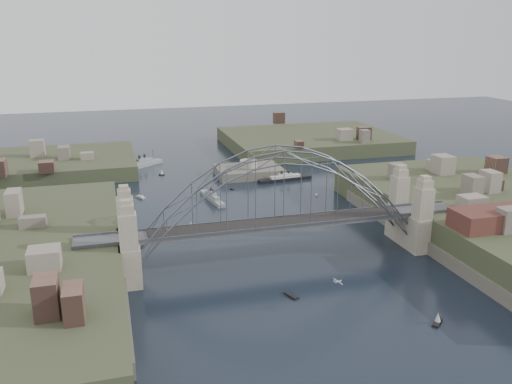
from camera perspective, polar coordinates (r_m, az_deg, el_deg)
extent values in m
plane|color=black|center=(116.93, 2.41, -7.15)|extent=(500.00, 500.00, 0.00)
cube|color=#525154|center=(113.94, 2.46, -3.47)|extent=(84.00, 6.00, 0.70)
cube|color=#52565F|center=(111.08, 2.95, -3.71)|extent=(84.00, 0.25, 0.50)
cube|color=#52565F|center=(116.43, 2.01, -2.73)|extent=(84.00, 0.25, 0.50)
cube|color=black|center=(113.75, 2.47, -3.21)|extent=(55.20, 5.20, 0.35)
cube|color=gray|center=(103.89, -13.46, -5.48)|extent=(3.40, 3.40, 17.70)
cube|color=gray|center=(113.24, -13.71, -3.62)|extent=(3.40, 3.40, 17.70)
cube|color=gray|center=(122.64, 17.36, -2.34)|extent=(3.40, 3.40, 17.70)
cube|color=gray|center=(130.66, 15.02, -0.98)|extent=(3.40, 3.40, 17.70)
cube|color=gray|center=(110.36, -13.42, -6.86)|extent=(4.08, 13.80, 8.00)
cube|color=gray|center=(128.17, 15.98, -3.70)|extent=(4.08, 13.80, 8.00)
cube|color=#5A5548|center=(111.56, -15.39, -8.44)|extent=(6.00, 70.00, 4.00)
cube|color=#3A4126|center=(144.09, 24.96, -3.23)|extent=(50.00, 90.00, 12.00)
cube|color=#5A5548|center=(131.28, 17.37, -4.73)|extent=(6.00, 70.00, 4.00)
cube|color=#3A4126|center=(203.11, -21.33, 2.23)|extent=(60.00, 45.00, 9.00)
cube|color=#3A4126|center=(232.18, 5.74, 5.06)|extent=(70.00, 55.00, 9.50)
cube|color=#5A5548|center=(183.81, -0.80, 1.64)|extent=(22.00, 16.00, 7.00)
cylinder|color=gray|center=(182.64, -0.81, 3.06)|extent=(6.00, 6.00, 2.40)
cube|color=#592D26|center=(122.82, 24.58, -2.53)|extent=(20.00, 8.00, 4.00)
cube|color=gray|center=(156.88, -4.71, -0.75)|extent=(4.55, 16.26, 1.43)
cube|color=gray|center=(156.56, -4.72, -0.38)|extent=(2.93, 9.01, 1.07)
cube|color=gray|center=(156.32, -4.72, -0.09)|extent=(1.77, 4.16, 0.72)
cylinder|color=black|center=(155.12, -4.59, 0.02)|extent=(0.77, 0.77, 1.43)
cylinder|color=black|center=(157.17, -4.87, 0.23)|extent=(0.77, 0.77, 1.43)
cylinder|color=#52565F|center=(151.84, -4.11, -0.41)|extent=(0.14, 0.14, 3.58)
cylinder|color=#52565F|center=(160.58, -5.31, 0.51)|extent=(0.14, 0.14, 3.58)
cube|color=gray|center=(199.97, -12.05, 2.79)|extent=(15.56, 13.13, 1.79)
cube|color=gray|center=(199.66, -12.08, 3.16)|extent=(8.86, 7.61, 1.35)
cube|color=gray|center=(199.43, -12.09, 3.45)|extent=(4.35, 3.86, 0.90)
cylinder|color=black|center=(198.44, -12.37, 3.60)|extent=(0.89, 0.89, 1.79)
cylinder|color=black|center=(200.08, -11.84, 3.73)|extent=(0.89, 0.89, 1.79)
cylinder|color=#52565F|center=(195.83, -13.26, 3.30)|extent=(0.18, 0.18, 4.49)
cylinder|color=#52565F|center=(202.86, -10.99, 3.89)|extent=(0.18, 0.18, 4.49)
cube|color=black|center=(177.27, 3.15, 1.33)|extent=(19.08, 4.67, 1.38)
cube|color=silver|center=(177.00, 3.15, 1.65)|extent=(10.55, 3.08, 1.03)
cube|color=silver|center=(176.81, 3.15, 1.89)|extent=(4.86, 1.94, 0.69)
cylinder|color=black|center=(176.11, 2.77, 2.04)|extent=(0.93, 0.93, 1.38)
cylinder|color=black|center=(177.21, 3.55, 2.12)|extent=(0.93, 0.93, 1.38)
cylinder|color=#52565F|center=(174.42, 1.47, 1.85)|extent=(0.14, 0.14, 3.44)
cylinder|color=#52565F|center=(179.13, 4.80, 2.20)|extent=(0.14, 0.14, 3.44)
cube|color=#ADAFB5|center=(95.48, 8.79, -9.47)|extent=(1.39, 0.49, 0.24)
cube|color=#ADAFB5|center=(95.46, 8.79, -9.45)|extent=(0.71, 2.73, 0.05)
cube|color=#ADAFB5|center=(95.06, 8.45, -9.49)|extent=(0.28, 0.86, 0.30)
cube|color=silver|center=(135.00, -7.01, -3.85)|extent=(2.26, 1.02, 0.45)
cylinder|color=#52565F|center=(134.64, -7.02, -3.43)|extent=(0.08, 0.08, 2.20)
cone|color=silver|center=(134.64, -7.02, -3.43)|extent=(1.37, 1.16, 1.92)
cube|color=silver|center=(143.10, 5.48, -2.60)|extent=(2.04, 1.58, 0.45)
cube|color=silver|center=(101.43, 3.81, -11.01)|extent=(2.18, 3.51, 0.45)
cube|color=silver|center=(161.87, 6.49, -0.33)|extent=(1.29, 2.10, 0.45)
cube|color=silver|center=(162.04, -12.26, -0.59)|extent=(2.95, 3.68, 0.45)
cube|color=silver|center=(161.92, -12.26, -0.46)|extent=(2.02, 2.37, 0.40)
cylinder|color=black|center=(161.79, -12.27, -0.31)|extent=(0.16, 0.16, 0.70)
cube|color=silver|center=(167.08, -2.58, 0.31)|extent=(1.09, 1.51, 0.45)
cube|color=silver|center=(97.67, 18.85, -13.12)|extent=(3.03, 2.84, 0.45)
cylinder|color=#52565F|center=(97.17, 18.91, -12.58)|extent=(0.08, 0.08, 2.20)
cone|color=silver|center=(97.17, 18.91, -12.58)|extent=(1.59, 1.57, 1.92)
cube|color=silver|center=(186.96, -10.07, 1.84)|extent=(2.08, 1.19, 0.45)
cylinder|color=#52565F|center=(186.70, -10.09, 2.16)|extent=(0.08, 0.08, 2.20)
cone|color=silver|center=(186.70, -10.09, 2.16)|extent=(1.47, 1.31, 1.92)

